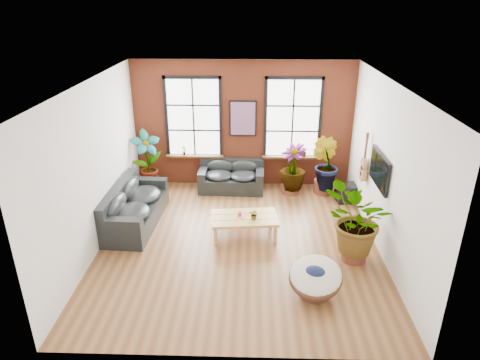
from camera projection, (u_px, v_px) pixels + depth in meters
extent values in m
cube|color=brown|center=(239.00, 243.00, 9.46)|extent=(6.00, 6.50, 0.02)
cube|color=white|center=(239.00, 83.00, 8.05)|extent=(6.00, 6.50, 0.02)
cube|color=#4D1E12|center=(243.00, 125.00, 11.74)|extent=(6.00, 0.02, 3.50)
cube|color=silver|center=(231.00, 260.00, 5.77)|extent=(6.00, 0.02, 3.50)
cube|color=silver|center=(94.00, 168.00, 8.84)|extent=(0.02, 6.50, 3.50)
cube|color=silver|center=(387.00, 171.00, 8.67)|extent=(0.02, 6.50, 3.50)
cube|color=white|center=(194.00, 118.00, 11.64)|extent=(1.40, 0.02, 2.10)
cube|color=#422712|center=(195.00, 156.00, 12.01)|extent=(1.60, 0.22, 0.06)
cube|color=white|center=(293.00, 119.00, 11.57)|extent=(1.40, 0.02, 2.10)
cube|color=#422712|center=(291.00, 157.00, 11.94)|extent=(1.60, 0.22, 0.06)
cube|color=black|center=(232.00, 183.00, 11.92)|extent=(1.81, 0.92, 0.40)
cube|color=black|center=(232.00, 165.00, 12.05)|extent=(1.79, 0.26, 0.41)
cube|color=black|center=(203.00, 172.00, 11.84)|extent=(0.24, 0.87, 0.21)
cube|color=black|center=(260.00, 174.00, 11.75)|extent=(0.24, 0.87, 0.21)
ellipsoid|color=black|center=(219.00, 175.00, 11.79)|extent=(0.77, 0.75, 0.23)
ellipsoid|color=black|center=(220.00, 167.00, 11.96)|extent=(0.75, 0.25, 0.40)
ellipsoid|color=black|center=(244.00, 176.00, 11.75)|extent=(0.77, 0.75, 0.23)
ellipsoid|color=black|center=(244.00, 167.00, 11.92)|extent=(0.75, 0.25, 0.40)
cube|color=black|center=(136.00, 215.00, 10.14)|extent=(1.13, 2.45, 0.47)
cube|color=black|center=(118.00, 196.00, 9.99)|extent=(0.38, 2.41, 0.48)
cube|color=black|center=(119.00, 224.00, 9.02)|extent=(1.02, 0.30, 0.25)
cube|color=black|center=(148.00, 183.00, 10.99)|extent=(1.02, 0.30, 0.25)
ellipsoid|color=black|center=(131.00, 213.00, 9.58)|extent=(0.90, 1.09, 0.27)
ellipsoid|color=black|center=(117.00, 206.00, 9.54)|extent=(0.32, 1.06, 0.46)
ellipsoid|color=black|center=(143.00, 195.00, 10.46)|extent=(0.90, 1.09, 0.27)
ellipsoid|color=black|center=(131.00, 188.00, 10.41)|extent=(0.32, 1.06, 0.46)
cube|color=gold|center=(244.00, 218.00, 9.57)|extent=(1.55, 0.99, 0.06)
cube|color=#422712|center=(245.00, 220.00, 9.43)|extent=(1.47, 0.16, 0.00)
cube|color=#422712|center=(244.00, 214.00, 9.68)|extent=(1.47, 0.16, 0.00)
cube|color=gold|center=(216.00, 236.00, 9.31)|extent=(0.08, 0.08, 0.41)
cube|color=gold|center=(275.00, 234.00, 9.40)|extent=(0.08, 0.08, 0.41)
cube|color=gold|center=(215.00, 221.00, 9.93)|extent=(0.08, 0.08, 0.41)
cube|color=gold|center=(271.00, 219.00, 10.01)|extent=(0.08, 0.08, 0.41)
cylinder|color=#DE374E|center=(240.00, 214.00, 9.58)|extent=(0.09, 0.09, 0.09)
cylinder|color=#522F1D|center=(315.00, 289.00, 7.78)|extent=(0.71, 0.71, 0.22)
torus|color=#522F1D|center=(316.00, 278.00, 7.67)|extent=(1.23, 1.23, 0.44)
ellipsoid|color=#F0E3CF|center=(316.00, 275.00, 7.65)|extent=(1.21, 1.24, 0.59)
ellipsoid|color=#151D44|center=(316.00, 271.00, 7.57)|extent=(0.45, 0.41, 0.17)
cube|color=black|center=(243.00, 118.00, 11.60)|extent=(0.74, 0.04, 0.98)
cube|color=#0C7F8C|center=(243.00, 119.00, 11.57)|extent=(0.66, 0.02, 0.90)
cube|color=black|center=(380.00, 170.00, 8.98)|extent=(0.06, 1.25, 0.72)
cube|color=black|center=(378.00, 170.00, 8.99)|extent=(0.01, 1.15, 0.62)
cylinder|color=#B27F4C|center=(363.00, 174.00, 10.16)|extent=(0.09, 0.38, 0.38)
cylinder|color=#B27F4C|center=(364.00, 164.00, 10.06)|extent=(0.09, 0.30, 0.30)
cylinder|color=black|center=(363.00, 174.00, 10.16)|extent=(0.09, 0.11, 0.11)
cube|color=#422712|center=(366.00, 149.00, 9.91)|extent=(0.04, 0.05, 0.55)
cube|color=#422712|center=(367.00, 136.00, 9.78)|extent=(0.06, 0.06, 0.14)
cube|color=black|center=(347.00, 193.00, 11.27)|extent=(0.61, 0.53, 0.46)
cylinder|color=brown|center=(148.00, 184.00, 11.89)|extent=(0.73, 0.73, 0.41)
cylinder|color=brown|center=(323.00, 186.00, 11.77)|extent=(0.55, 0.55, 0.38)
cylinder|color=brown|center=(354.00, 252.00, 8.78)|extent=(0.54, 0.54, 0.37)
cylinder|color=brown|center=(290.00, 187.00, 11.77)|extent=(0.59, 0.59, 0.36)
imported|color=#2E4F15|center=(147.00, 159.00, 11.59)|extent=(1.01, 0.91, 1.59)
imported|color=#2E4F15|center=(325.00, 164.00, 11.47)|extent=(0.97, 0.99, 1.41)
imported|color=#2E4F15|center=(358.00, 222.00, 8.46)|extent=(1.72, 1.76, 1.49)
imported|color=#2E4F15|center=(293.00, 167.00, 11.51)|extent=(1.00, 1.00, 1.27)
imported|color=#2E4F15|center=(254.00, 214.00, 9.41)|extent=(0.27, 0.25, 0.24)
imported|color=#2E4F15|center=(184.00, 150.00, 11.95)|extent=(0.17, 0.17, 0.27)
imported|color=#2E4F15|center=(304.00, 152.00, 11.86)|extent=(0.19, 0.19, 0.27)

